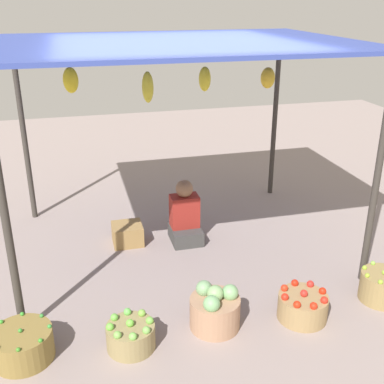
{
  "coord_description": "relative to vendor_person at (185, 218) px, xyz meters",
  "views": [
    {
      "loc": [
        -1.14,
        -5.06,
        2.84
      ],
      "look_at": [
        0.0,
        -0.66,
        0.95
      ],
      "focal_mm": 45.0,
      "sensor_mm": 36.0,
      "label": 1
    }
  ],
  "objects": [
    {
      "name": "basket_green_apples",
      "position": [
        -0.92,
        -1.78,
        -0.18
      ],
      "size": [
        0.42,
        0.42,
        0.28
      ],
      "color": "#8E7C50",
      "rests_on": "ground"
    },
    {
      "name": "vendor_person",
      "position": [
        0.0,
        0.0,
        0.0
      ],
      "size": [
        0.36,
        0.44,
        0.78
      ],
      "color": "#3B3A38",
      "rests_on": "ground"
    },
    {
      "name": "basket_red_tomatoes",
      "position": [
        0.7,
        -1.78,
        -0.17
      ],
      "size": [
        0.46,
        0.46,
        0.3
      ],
      "color": "#987A4F",
      "rests_on": "ground"
    },
    {
      "name": "basket_limes",
      "position": [
        1.59,
        -1.71,
        -0.15
      ],
      "size": [
        0.43,
        0.43,
        0.33
      ],
      "color": "olive",
      "rests_on": "ground"
    },
    {
      "name": "market_stall_structure",
      "position": [
        -0.11,
        -0.07,
        1.93
      ],
      "size": [
        3.76,
        2.78,
        2.38
      ],
      "color": "#38332D",
      "rests_on": "ground"
    },
    {
      "name": "basket_green_chilies",
      "position": [
        -1.8,
        -1.69,
        -0.17
      ],
      "size": [
        0.51,
        0.51,
        0.3
      ],
      "color": "olive",
      "rests_on": "ground"
    },
    {
      "name": "ground_plane",
      "position": [
        -0.1,
        -0.08,
        -0.3
      ],
      "size": [
        14.0,
        14.0,
        0.0
      ],
      "primitive_type": "plane",
      "color": "gray"
    },
    {
      "name": "wooden_crate_near_vendor",
      "position": [
        -0.7,
        0.09,
        -0.17
      ],
      "size": [
        0.36,
        0.34,
        0.25
      ],
      "primitive_type": "cube",
      "color": "olive",
      "rests_on": "ground"
    },
    {
      "name": "basket_cabbages",
      "position": [
        -0.14,
        -1.7,
        -0.12
      ],
      "size": [
        0.46,
        0.46,
        0.43
      ],
      "color": "#A67B5D",
      "rests_on": "ground"
    }
  ]
}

